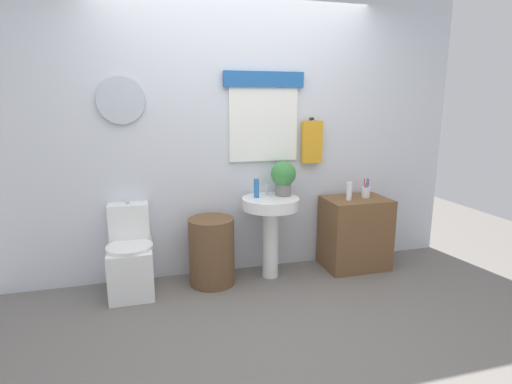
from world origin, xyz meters
The scene contains 11 objects.
ground_plane centered at (0.00, 0.00, 0.00)m, with size 8.00×8.00×0.00m, color slate.
back_wall centered at (0.00, 1.15, 1.30)m, with size 4.40×0.18×2.60m.
toilet centered at (-1.01, 0.88, 0.29)m, with size 0.38×0.51×0.77m.
laundry_hamper centered at (-0.32, 0.85, 0.30)m, with size 0.41×0.41×0.61m, color brown.
pedestal_sink centered at (0.23, 0.85, 0.57)m, with size 0.52×0.52×0.76m.
faucet centered at (0.23, 0.97, 0.81)m, with size 0.03×0.03×0.10m, color silver.
wooden_cabinet centered at (1.10, 0.85, 0.35)m, with size 0.61×0.44×0.70m, color brown.
soap_bottle centered at (0.11, 0.90, 0.84)m, with size 0.05×0.05×0.17m, color #2D6BB7.
potted_plant centered at (0.37, 0.91, 0.94)m, with size 0.23×0.23×0.32m.
lotion_bottle centered at (1.00, 0.81, 0.78)m, with size 0.05×0.05×0.17m, color white.
toothbrush_cup centered at (1.21, 0.87, 0.75)m, with size 0.08×0.08×0.19m.
Camera 1 is at (-0.84, -2.53, 1.60)m, focal length 28.27 mm.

